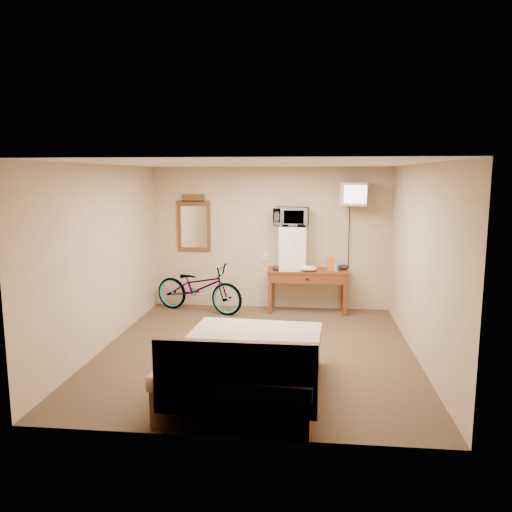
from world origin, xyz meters
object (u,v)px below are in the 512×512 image
Objects in this scene: mini_fridge at (291,248)px; wall_mirror at (194,224)px; blue_cup at (336,267)px; desk at (307,277)px; microwave at (291,217)px; crt_television at (354,194)px; bicycle at (199,287)px; bed at (247,368)px.

wall_mirror is at bearing 172.15° from mini_fridge.
wall_mirror is (-2.52, 0.32, 0.69)m from blue_cup.
desk is 1.07m from microwave.
blue_cup is 2.63m from wall_mirror.
crt_television reaches higher than bicycle.
bicycle is (-1.58, -0.19, -0.69)m from mini_fridge.
microwave is at bearing 173.90° from blue_cup.
wall_mirror reaches higher than desk.
mini_fridge is at bearing -119.94° from microwave.
microwave is (-0.29, 0.03, 1.03)m from desk.
blue_cup is at bearing -2.36° from microwave.
blue_cup is 3.55m from bed.
bicycle is at bearing -173.19° from mini_fridge.
desk is 0.82× the size of bicycle.
desk is 3.45m from bed.
crt_television reaches higher than bed.
microwave is at bearing 84.17° from bed.
microwave is at bearing 179.45° from crt_television.
bed is at bearing -92.10° from microwave.
bicycle is (0.16, -0.43, -1.06)m from wall_mirror.
crt_television is 4.07m from bed.
blue_cup is (0.77, -0.08, -0.31)m from mini_fridge.
microwave reaches higher than desk.
wall_mirror is 0.61× the size of bicycle.
bed is (1.40, -3.65, -1.20)m from wall_mirror.
wall_mirror is (-1.74, 0.24, 0.37)m from mini_fridge.
crt_television is at bearing -5.13° from wall_mirror.
wall_mirror reaches higher than blue_cup.
bed reaches higher than desk.
microwave is 0.35× the size of bicycle.
desk is 2.23m from wall_mirror.
blue_cup is (0.48, -0.05, 0.18)m from desk.
desk is 0.57m from mini_fridge.
mini_fridge is 1.80m from wall_mirror.
bed is (-1.39, -3.40, -1.75)m from crt_television.
mini_fridge is 1.39m from crt_television.
mini_fridge is 3.52m from bed.
microwave is (0.00, 0.00, 0.53)m from mini_fridge.
crt_television is (0.27, 0.07, 1.23)m from blue_cup.
microwave reaches higher than bed.
blue_cup is 0.21× the size of crt_television.
microwave is 0.97× the size of crt_television.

